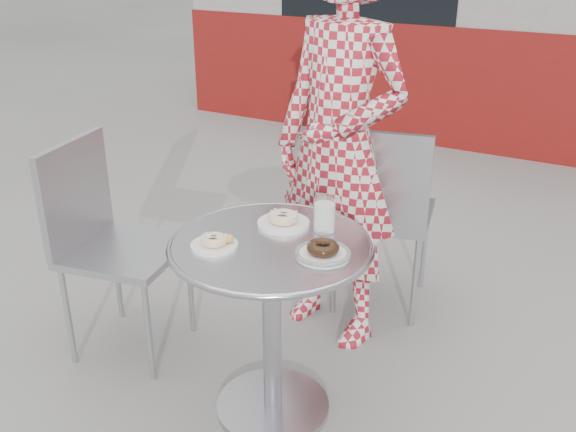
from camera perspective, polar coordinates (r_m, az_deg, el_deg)
The scene contains 9 objects.
ground at distance 2.59m, azimuth -1.56°, elevation -16.94°, with size 60.00×60.00×0.00m, color gray.
bistro_table at distance 2.28m, azimuth -1.48°, elevation -6.31°, with size 0.72×0.72×0.72m.
chair_far at distance 3.14m, azimuth 8.25°, elevation -2.97°, with size 0.52×0.53×0.93m.
chair_left at distance 2.87m, azimuth -14.09°, elevation -6.30°, with size 0.52×0.52×0.93m.
seated_person at distance 2.69m, azimuth 4.60°, elevation 6.01°, with size 0.63×0.42×1.74m, color maroon.
plate_far at distance 2.32m, azimuth -0.40°, elevation -0.37°, with size 0.19×0.19×0.05m.
plate_near at distance 2.17m, azimuth -6.50°, elevation -2.32°, with size 0.16×0.16×0.04m.
plate_checker at distance 2.10m, azimuth 3.12°, elevation -3.18°, with size 0.19×0.19×0.05m.
milk_cup at distance 2.26m, azimuth 3.26°, elevation 0.00°, with size 0.08×0.08×0.13m.
Camera 1 is at (1.02, -1.68, 1.70)m, focal length 40.00 mm.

